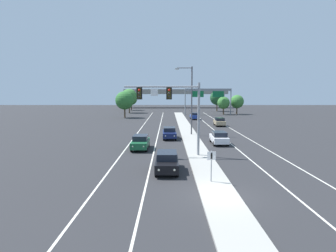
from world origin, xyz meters
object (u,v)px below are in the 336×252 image
at_px(highway_sign_gantry, 208,93).
at_px(car_oncoming_navy, 170,133).
at_px(tree_far_left_a, 132,99).
at_px(tree_far_right_a, 217,98).
at_px(car_oncoming_green, 141,142).
at_px(tree_far_left_b, 129,97).
at_px(median_sign_post, 212,162).
at_px(overhead_signal_mast, 175,103).
at_px(tree_far_left_c, 125,100).
at_px(car_receding_blue, 195,116).
at_px(tree_far_right_b, 237,102).
at_px(tree_far_right_c, 224,103).
at_px(car_receding_white, 219,138).
at_px(car_oncoming_black, 167,161).
at_px(car_receding_tan, 220,122).
at_px(street_lamp_median, 191,96).

bearing_deg(highway_sign_gantry, car_oncoming_navy, -104.58).
bearing_deg(tree_far_left_a, tree_far_right_a, -11.12).
relative_size(car_oncoming_green, car_oncoming_navy, 1.00).
height_order(highway_sign_gantry, tree_far_left_b, highway_sign_gantry).
bearing_deg(tree_far_left_b, median_sign_post, -77.94).
bearing_deg(overhead_signal_mast, tree_far_right_a, 77.12).
relative_size(overhead_signal_mast, tree_far_left_c, 1.11).
bearing_deg(car_receding_blue, overhead_signal_mast, -97.98).
bearing_deg(tree_far_right_b, median_sign_post, -104.73).
height_order(car_oncoming_green, tree_far_left_c, tree_far_left_c).
bearing_deg(tree_far_right_c, car_receding_white, -101.33).
xyz_separation_m(car_oncoming_black, car_oncoming_green, (-3.03, 9.30, 0.00)).
xyz_separation_m(tree_far_right_c, tree_far_right_b, (4.15, 1.11, 0.31)).
height_order(highway_sign_gantry, tree_far_right_b, highway_sign_gantry).
distance_m(car_receding_tan, tree_far_right_a, 43.46).
bearing_deg(car_oncoming_green, car_receding_tan, 60.48).
distance_m(car_receding_blue, tree_far_right_a, 31.08).
distance_m(highway_sign_gantry, tree_far_left_b, 24.70).
bearing_deg(median_sign_post, car_oncoming_navy, 98.12).
distance_m(highway_sign_gantry, tree_far_right_a, 16.13).
bearing_deg(car_oncoming_navy, median_sign_post, -81.88).
distance_m(street_lamp_median, car_oncoming_black, 20.97).
relative_size(street_lamp_median, car_oncoming_navy, 2.22).
bearing_deg(tree_far_left_c, tree_far_right_b, 21.10).
xyz_separation_m(median_sign_post, car_oncoming_navy, (-2.85, 19.99, -0.77)).
xyz_separation_m(street_lamp_median, tree_far_right_a, (13.23, 54.90, -1.26)).
bearing_deg(car_receding_tan, car_oncoming_green, -119.52).
relative_size(highway_sign_gantry, tree_far_right_c, 2.57).
height_order(tree_far_right_c, tree_far_right_b, tree_far_right_b).
relative_size(car_receding_blue, tree_far_left_c, 0.67).
bearing_deg(tree_far_left_c, tree_far_right_a, 42.31).
relative_size(car_oncoming_black, highway_sign_gantry, 0.34).
height_order(car_receding_white, tree_far_right_a, tree_far_right_a).
relative_size(tree_far_right_c, tree_far_left_a, 0.84).
bearing_deg(overhead_signal_mast, tree_far_left_c, 104.59).
bearing_deg(tree_far_right_a, car_receding_blue, -109.33).
distance_m(car_oncoming_black, tree_far_right_b, 65.31).
distance_m(car_receding_white, tree_far_left_b, 58.11).
xyz_separation_m(car_receding_tan, tree_far_right_a, (6.66, 42.78, 3.71)).
xyz_separation_m(car_receding_white, tree_far_left_b, (-18.39, 54.97, 4.06)).
height_order(street_lamp_median, car_oncoming_green, street_lamp_median).
bearing_deg(tree_far_right_c, car_oncoming_green, -110.36).
relative_size(tree_far_left_b, tree_far_left_c, 1.12).
bearing_deg(tree_far_left_b, overhead_signal_mast, -78.38).
distance_m(car_receding_white, tree_far_right_a, 63.40).
relative_size(car_oncoming_black, car_receding_tan, 0.99).
bearing_deg(highway_sign_gantry, car_receding_white, -96.09).
xyz_separation_m(car_oncoming_black, tree_far_left_a, (-13.03, 80.81, 3.20)).
bearing_deg(car_receding_white, median_sign_post, -101.84).
bearing_deg(tree_far_right_a, overhead_signal_mast, -102.88).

